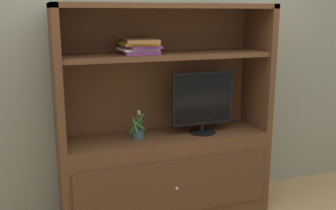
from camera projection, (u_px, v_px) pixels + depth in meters
painted_rear_wall at (152, 41)px, 3.26m from camera, size 6.00×0.10×2.80m
media_console at (166, 154)px, 3.14m from camera, size 1.64×0.49×1.69m
tv_monitor at (203, 101)px, 3.10m from camera, size 0.50×0.21×0.49m
potted_plant at (138, 133)px, 2.99m from camera, size 0.12×0.10×0.22m
magazine_stack at (140, 46)px, 2.88m from camera, size 0.29×0.35×0.11m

